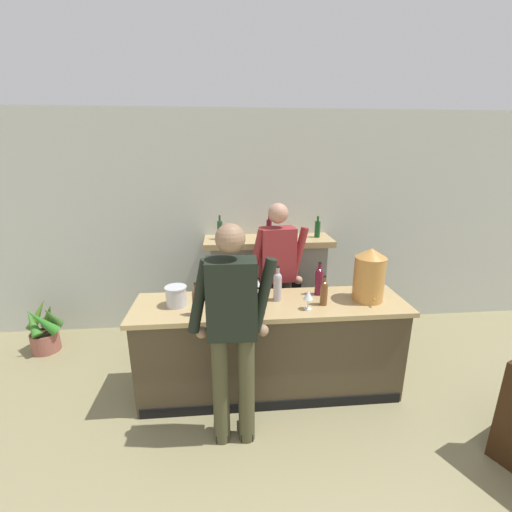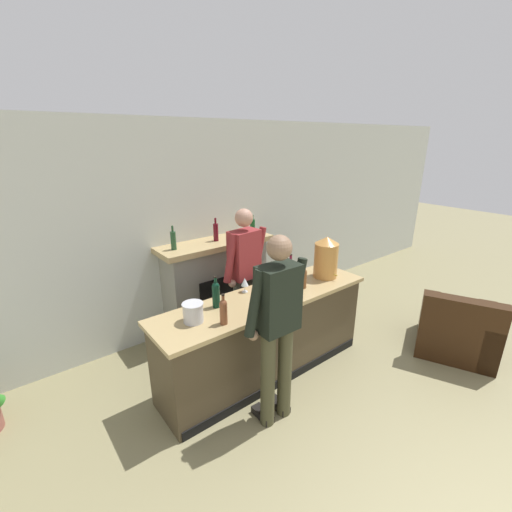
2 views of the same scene
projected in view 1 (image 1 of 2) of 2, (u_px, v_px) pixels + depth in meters
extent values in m
cube|color=silver|center=(245.00, 224.00, 4.38)|extent=(12.00, 0.07, 2.75)
cube|color=#453926|center=(270.00, 349.00, 3.28)|extent=(2.43, 0.59, 0.89)
cube|color=tan|center=(271.00, 305.00, 3.14)|extent=(2.50, 0.66, 0.04)
cube|color=black|center=(274.00, 406.00, 3.11)|extent=(2.38, 0.01, 0.10)
cube|color=gray|center=(267.00, 288.00, 4.38)|extent=(1.39, 0.44, 1.18)
cube|color=black|center=(270.00, 306.00, 4.21)|extent=(0.77, 0.02, 0.76)
cube|color=tan|center=(268.00, 241.00, 4.18)|extent=(1.55, 0.52, 0.07)
cylinder|color=#214729|center=(220.00, 230.00, 4.09)|extent=(0.06, 0.06, 0.22)
cylinder|color=#214729|center=(220.00, 218.00, 4.05)|extent=(0.03, 0.03, 0.07)
cylinder|color=#560E1A|center=(269.00, 229.00, 4.14)|extent=(0.07, 0.07, 0.23)
cylinder|color=#560E1A|center=(269.00, 217.00, 4.10)|extent=(0.03, 0.03, 0.08)
cylinder|color=#14461E|center=(317.00, 229.00, 4.20)|extent=(0.07, 0.07, 0.20)
cylinder|color=#14461E|center=(318.00, 219.00, 4.16)|extent=(0.03, 0.03, 0.07)
cylinder|color=#99584B|center=(46.00, 341.00, 4.03)|extent=(0.31, 0.31, 0.23)
cylinder|color=#332319|center=(44.00, 333.00, 4.00)|extent=(0.27, 0.27, 0.02)
cone|color=#416E31|center=(52.00, 317.00, 3.96)|extent=(0.13, 0.34, 0.38)
cone|color=#497028|center=(48.00, 315.00, 4.03)|extent=(0.27, 0.22, 0.33)
cone|color=#496F23|center=(38.00, 315.00, 4.01)|extent=(0.29, 0.28, 0.38)
cone|color=#367426|center=(32.00, 324.00, 3.89)|extent=(0.29, 0.30, 0.31)
cone|color=#307E27|center=(42.00, 321.00, 3.85)|extent=(0.34, 0.27, 0.39)
cylinder|color=#434129|center=(246.00, 389.00, 2.68)|extent=(0.13, 0.13, 0.96)
cube|color=black|center=(247.00, 428.00, 2.88)|extent=(0.11, 0.24, 0.07)
cylinder|color=#434129|center=(221.00, 390.00, 2.67)|extent=(0.13, 0.13, 0.96)
cube|color=black|center=(223.00, 429.00, 2.87)|extent=(0.11, 0.24, 0.07)
cube|color=black|center=(232.00, 299.00, 2.45)|extent=(0.37, 0.23, 0.59)
cylinder|color=black|center=(263.00, 295.00, 2.48)|extent=(0.20, 0.08, 0.57)
sphere|color=#8D6B51|center=(263.00, 330.00, 2.59)|extent=(0.09, 0.09, 0.09)
cylinder|color=black|center=(199.00, 297.00, 2.45)|extent=(0.20, 0.08, 0.57)
sphere|color=#8D6B51|center=(202.00, 332.00, 2.56)|extent=(0.09, 0.09, 0.09)
sphere|color=#8D6B51|center=(230.00, 239.00, 2.32)|extent=(0.21, 0.21, 0.21)
cylinder|color=#43443B|center=(267.00, 320.00, 3.81)|extent=(0.13, 0.13, 0.93)
cube|color=black|center=(269.00, 357.00, 3.87)|extent=(0.13, 0.25, 0.07)
cylinder|color=#43443B|center=(285.00, 318.00, 3.85)|extent=(0.13, 0.13, 0.93)
cube|color=black|center=(285.00, 355.00, 3.91)|extent=(0.13, 0.25, 0.07)
cube|color=maroon|center=(277.00, 254.00, 3.61)|extent=(0.38, 0.26, 0.58)
cylinder|color=maroon|center=(256.00, 255.00, 3.55)|extent=(0.20, 0.08, 0.57)
sphere|color=tan|center=(257.00, 283.00, 3.62)|extent=(0.09, 0.09, 0.09)
cylinder|color=maroon|center=(299.00, 253.00, 3.64)|extent=(0.20, 0.08, 0.57)
sphere|color=tan|center=(298.00, 280.00, 3.71)|extent=(0.09, 0.09, 0.09)
sphere|color=tan|center=(278.00, 213.00, 3.49)|extent=(0.21, 0.21, 0.21)
cylinder|color=#C1833D|center=(369.00, 279.00, 3.14)|extent=(0.28, 0.28, 0.41)
cone|color=#C1833D|center=(372.00, 253.00, 3.06)|extent=(0.29, 0.29, 0.08)
cylinder|color=#B29333|center=(375.00, 300.00, 3.02)|extent=(0.02, 0.04, 0.02)
cylinder|color=silver|center=(176.00, 297.00, 3.05)|extent=(0.18, 0.18, 0.17)
cylinder|color=silver|center=(176.00, 287.00, 3.02)|extent=(0.19, 0.19, 0.01)
cylinder|color=maroon|center=(319.00, 283.00, 3.28)|extent=(0.07, 0.07, 0.23)
sphere|color=maroon|center=(319.00, 272.00, 3.25)|extent=(0.07, 0.07, 0.07)
cylinder|color=maroon|center=(320.00, 268.00, 3.23)|extent=(0.03, 0.03, 0.09)
cylinder|color=black|center=(320.00, 263.00, 3.22)|extent=(0.03, 0.03, 0.01)
cylinder|color=black|center=(212.00, 288.00, 3.18)|extent=(0.08, 0.08, 0.23)
sphere|color=black|center=(212.00, 276.00, 3.14)|extent=(0.07, 0.07, 0.07)
cylinder|color=black|center=(211.00, 272.00, 3.13)|extent=(0.03, 0.03, 0.09)
cylinder|color=black|center=(211.00, 267.00, 3.11)|extent=(0.03, 0.03, 0.01)
cylinder|color=#B1A6B0|center=(278.00, 289.00, 3.15)|extent=(0.08, 0.08, 0.23)
sphere|color=#B1A6B0|center=(278.00, 277.00, 3.12)|extent=(0.07, 0.07, 0.07)
cylinder|color=#B1A6B0|center=(278.00, 272.00, 3.10)|extent=(0.03, 0.03, 0.09)
cylinder|color=black|center=(278.00, 267.00, 3.09)|extent=(0.03, 0.03, 0.01)
cylinder|color=brown|center=(324.00, 295.00, 3.06)|extent=(0.07, 0.07, 0.19)
sphere|color=brown|center=(324.00, 285.00, 3.04)|extent=(0.06, 0.06, 0.06)
cylinder|color=brown|center=(325.00, 281.00, 3.03)|extent=(0.03, 0.03, 0.08)
cylinder|color=black|center=(325.00, 276.00, 3.01)|extent=(0.03, 0.03, 0.01)
cylinder|color=brown|center=(197.00, 304.00, 2.87)|extent=(0.07, 0.07, 0.20)
sphere|color=brown|center=(196.00, 293.00, 2.84)|extent=(0.07, 0.07, 0.07)
cylinder|color=brown|center=(196.00, 289.00, 2.83)|extent=(0.03, 0.03, 0.08)
cylinder|color=black|center=(195.00, 283.00, 2.81)|extent=(0.03, 0.03, 0.01)
cylinder|color=silver|center=(257.00, 293.00, 3.34)|extent=(0.07, 0.07, 0.01)
cylinder|color=silver|center=(257.00, 289.00, 3.33)|extent=(0.01, 0.01, 0.07)
cone|color=silver|center=(257.00, 282.00, 3.31)|extent=(0.08, 0.08, 0.09)
cylinder|color=silver|center=(308.00, 309.00, 3.00)|extent=(0.07, 0.07, 0.01)
cylinder|color=silver|center=(308.00, 304.00, 2.99)|extent=(0.01, 0.01, 0.09)
cone|color=silver|center=(308.00, 295.00, 2.96)|extent=(0.08, 0.08, 0.08)
cylinder|color=silver|center=(245.00, 311.00, 2.96)|extent=(0.06, 0.06, 0.01)
cylinder|color=silver|center=(245.00, 307.00, 2.95)|extent=(0.01, 0.01, 0.07)
cone|color=silver|center=(245.00, 298.00, 2.93)|extent=(0.07, 0.07, 0.09)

